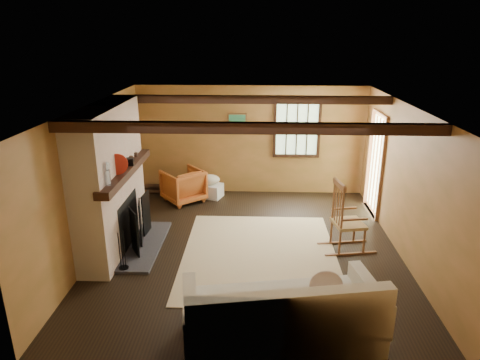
{
  "coord_description": "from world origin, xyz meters",
  "views": [
    {
      "loc": [
        0.13,
        -6.46,
        3.46
      ],
      "look_at": [
        -0.15,
        0.4,
        1.09
      ],
      "focal_mm": 32.0,
      "sensor_mm": 36.0,
      "label": 1
    }
  ],
  "objects_px": {
    "fireplace": "(112,185)",
    "laundry_basket": "(210,191)",
    "sofa": "(283,319)",
    "armchair": "(183,185)",
    "rocking_chair": "(346,221)"
  },
  "relations": [
    {
      "from": "sofa",
      "to": "laundry_basket",
      "type": "relative_size",
      "value": 4.81
    },
    {
      "from": "fireplace",
      "to": "laundry_basket",
      "type": "xyz_separation_m",
      "value": [
        1.34,
        2.37,
        -0.95
      ]
    },
    {
      "from": "laundry_basket",
      "to": "armchair",
      "type": "distance_m",
      "value": 0.65
    },
    {
      "from": "fireplace",
      "to": "laundry_basket",
      "type": "relative_size",
      "value": 4.8
    },
    {
      "from": "fireplace",
      "to": "armchair",
      "type": "distance_m",
      "value": 2.37
    },
    {
      "from": "fireplace",
      "to": "laundry_basket",
      "type": "distance_m",
      "value": 2.89
    },
    {
      "from": "laundry_basket",
      "to": "rocking_chair",
      "type": "bearing_deg",
      "value": -42.84
    },
    {
      "from": "fireplace",
      "to": "sofa",
      "type": "height_order",
      "value": "fireplace"
    },
    {
      "from": "sofa",
      "to": "laundry_basket",
      "type": "distance_m",
      "value": 4.86
    },
    {
      "from": "rocking_chair",
      "to": "sofa",
      "type": "bearing_deg",
      "value": 143.68
    },
    {
      "from": "armchair",
      "to": "sofa",
      "type": "bearing_deg",
      "value": 73.36
    },
    {
      "from": "fireplace",
      "to": "armchair",
      "type": "height_order",
      "value": "fireplace"
    },
    {
      "from": "rocking_chair",
      "to": "sofa",
      "type": "xyz_separation_m",
      "value": [
        -1.16,
        -2.35,
        -0.19
      ]
    },
    {
      "from": "rocking_chair",
      "to": "laundry_basket",
      "type": "relative_size",
      "value": 2.43
    },
    {
      "from": "sofa",
      "to": "armchair",
      "type": "xyz_separation_m",
      "value": [
        -1.9,
        4.41,
        0.03
      ]
    }
  ]
}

